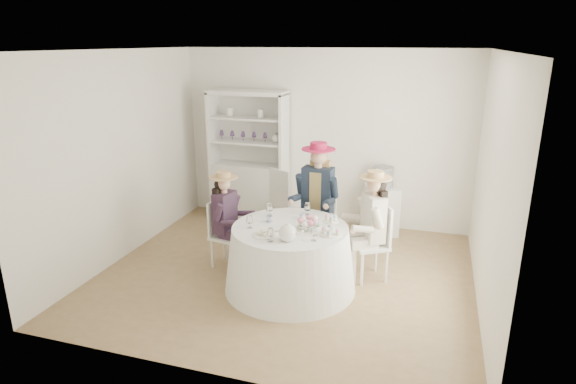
% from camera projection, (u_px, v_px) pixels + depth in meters
% --- Properties ---
extents(ground, '(4.50, 4.50, 0.00)m').
position_uv_depth(ground, '(286.00, 274.00, 6.03)').
color(ground, olive).
rests_on(ground, ground).
extents(ceiling, '(4.50, 4.50, 0.00)m').
position_uv_depth(ceiling, '(285.00, 50.00, 5.22)').
color(ceiling, white).
rests_on(ceiling, wall_back).
extents(wall_back, '(4.50, 0.00, 4.50)m').
position_uv_depth(wall_back, '(324.00, 138.00, 7.45)').
color(wall_back, white).
rests_on(wall_back, ground).
extents(wall_front, '(4.50, 0.00, 4.50)m').
position_uv_depth(wall_front, '(210.00, 232.00, 3.81)').
color(wall_front, white).
rests_on(wall_front, ground).
extents(wall_left, '(0.00, 4.50, 4.50)m').
position_uv_depth(wall_left, '(121.00, 157.00, 6.26)').
color(wall_left, white).
rests_on(wall_left, ground).
extents(wall_right, '(0.00, 4.50, 4.50)m').
position_uv_depth(wall_right, '(492.00, 186.00, 4.99)').
color(wall_right, white).
rests_on(wall_right, ground).
extents(tea_table, '(1.54, 1.54, 0.77)m').
position_uv_depth(tea_table, '(290.00, 258.00, 5.60)').
color(tea_table, white).
rests_on(tea_table, ground).
extents(hutch, '(1.26, 0.54, 2.07)m').
position_uv_depth(hutch, '(250.00, 175.00, 7.74)').
color(hutch, silver).
rests_on(hutch, ground).
extents(side_table, '(0.59, 0.59, 0.73)m').
position_uv_depth(side_table, '(381.00, 210.00, 7.25)').
color(side_table, silver).
rests_on(side_table, ground).
extents(hatbox, '(0.38, 0.38, 0.30)m').
position_uv_depth(hatbox, '(383.00, 177.00, 7.09)').
color(hatbox, black).
rests_on(hatbox, side_table).
extents(guest_left, '(0.49, 0.47, 1.26)m').
position_uv_depth(guest_left, '(226.00, 214.00, 6.06)').
color(guest_left, silver).
rests_on(guest_left, ground).
extents(guest_mid, '(0.57, 0.59, 1.55)m').
position_uv_depth(guest_mid, '(317.00, 193.00, 6.33)').
color(guest_mid, silver).
rests_on(guest_mid, ground).
extents(guest_right, '(0.58, 0.54, 1.36)m').
position_uv_depth(guest_right, '(371.00, 220.00, 5.71)').
color(guest_right, silver).
rests_on(guest_right, ground).
extents(spare_chair, '(0.57, 0.57, 1.02)m').
position_uv_depth(spare_chair, '(285.00, 199.00, 7.14)').
color(spare_chair, silver).
rests_on(spare_chair, ground).
extents(teacup_a, '(0.09, 0.09, 0.06)m').
position_uv_depth(teacup_a, '(270.00, 219.00, 5.63)').
color(teacup_a, white).
rests_on(teacup_a, tea_table).
extents(teacup_b, '(0.09, 0.09, 0.07)m').
position_uv_depth(teacup_b, '(302.00, 216.00, 5.71)').
color(teacup_b, white).
rests_on(teacup_b, tea_table).
extents(teacup_c, '(0.10, 0.10, 0.06)m').
position_uv_depth(teacup_c, '(316.00, 223.00, 5.53)').
color(teacup_c, white).
rests_on(teacup_c, tea_table).
extents(flower_bowl, '(0.24, 0.24, 0.05)m').
position_uv_depth(flower_bowl, '(307.00, 228.00, 5.40)').
color(flower_bowl, white).
rests_on(flower_bowl, tea_table).
extents(flower_arrangement, '(0.17, 0.17, 0.07)m').
position_uv_depth(flower_arrangement, '(308.00, 222.00, 5.40)').
color(flower_arrangement, pink).
rests_on(flower_arrangement, tea_table).
extents(table_teapot, '(0.27, 0.19, 0.20)m').
position_uv_depth(table_teapot, '(288.00, 233.00, 5.08)').
color(table_teapot, white).
rests_on(table_teapot, tea_table).
extents(sandwich_plate, '(0.26, 0.26, 0.06)m').
position_uv_depth(sandwich_plate, '(265.00, 234.00, 5.24)').
color(sandwich_plate, white).
rests_on(sandwich_plate, tea_table).
extents(cupcake_stand, '(0.23, 0.23, 0.22)m').
position_uv_depth(cupcake_stand, '(331.00, 228.00, 5.24)').
color(cupcake_stand, white).
rests_on(cupcake_stand, tea_table).
extents(stemware_set, '(0.95, 0.99, 0.15)m').
position_uv_depth(stemware_set, '(290.00, 221.00, 5.46)').
color(stemware_set, white).
rests_on(stemware_set, tea_table).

